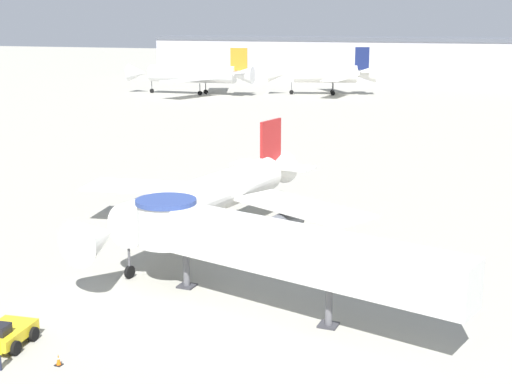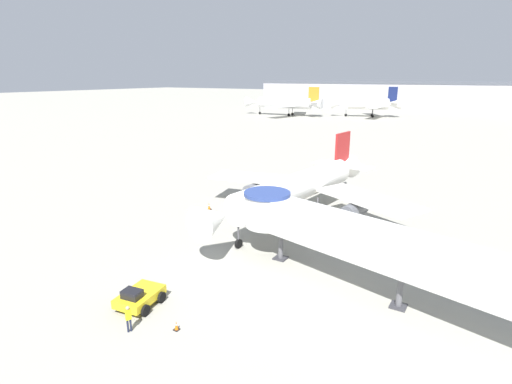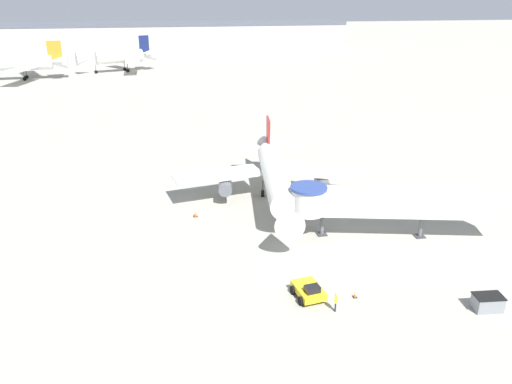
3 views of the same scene
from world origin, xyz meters
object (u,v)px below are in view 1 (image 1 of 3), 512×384
Objects in this scene: main_airplane at (211,196)px; background_jet_orange_tail at (194,74)px; jet_bridge at (264,245)px; background_jet_navy_tail at (327,74)px; traffic_cone_starboard_wing at (322,260)px; pushback_tug_yellow at (5,334)px; traffic_cone_apron_front at (58,360)px; traffic_cone_port_wing at (83,230)px.

background_jet_orange_tail is (-57.63, 108.85, 1.35)m from main_airplane.
jet_bridge is (9.36, -11.84, 0.45)m from main_airplane.
traffic_cone_starboard_wing is at bearing -1.88° from background_jet_navy_tail.
traffic_cone_starboard_wing is 0.03× the size of background_jet_navy_tail.
background_jet_navy_tail is at bearing 118.62° from jet_bridge.
background_jet_orange_tail is at bearing 104.64° from pushback_tug_yellow.
main_airplane is at bearing 95.90° from traffic_cone_apron_front.
traffic_cone_port_wing is (-8.81, 19.30, -0.33)m from pushback_tug_yellow.
background_jet_orange_tail reaches higher than traffic_cone_starboard_wing.
pushback_tug_yellow is at bearing 169.81° from traffic_cone_apron_front.
traffic_cone_apron_front is 21.78m from traffic_cone_starboard_wing.
jet_bridge is 33.35× the size of traffic_cone_starboard_wing.
background_jet_orange_tail is at bearing 112.85° from traffic_cone_port_wing.
pushback_tug_yellow is 5.90× the size of traffic_cone_apron_front.
traffic_cone_apron_front is 0.02× the size of background_jet_orange_tail.
background_jet_orange_tail is (-67.85, 111.49, 4.70)m from traffic_cone_starboard_wing.
main_airplane is 23.33m from traffic_cone_apron_front.
traffic_cone_port_wing is 20.76m from traffic_cone_starboard_wing.
background_jet_orange_tail is (-30.53, -11.89, -0.05)m from background_jet_navy_tail.
traffic_cone_starboard_wing reaches higher than traffic_cone_apron_front.
main_airplane is at bearing 15.47° from traffic_cone_port_wing.
pushback_tug_yellow reaches higher than traffic_cone_apron_front.
main_airplane is 123.76m from background_jet_navy_tail.
jet_bridge reaches higher than traffic_cone_port_wing.
background_jet_navy_tail reaches higher than pushback_tug_yellow.
background_jet_orange_tail is at bearing -87.42° from background_jet_navy_tail.
jet_bridge is at bearing 34.64° from pushback_tug_yellow.
background_jet_navy_tail is (-36.46, 132.59, 0.95)m from jet_bridge.
main_airplane is 11.08m from traffic_cone_starboard_wing.
jet_bridge is 37.59× the size of traffic_cone_apron_front.
traffic_cone_port_wing reaches higher than traffic_cone_starboard_wing.
jet_bridge reaches higher than traffic_cone_apron_front.
background_jet_navy_tail is at bearing 97.63° from traffic_cone_port_wing.
background_jet_orange_tail is at bearing 114.48° from traffic_cone_apron_front.
pushback_tug_yellow is at bearing 18.76° from background_jet_orange_tail.
main_airplane is at bearing 23.56° from background_jet_orange_tail.
main_airplane reaches higher than traffic_cone_port_wing.
traffic_cone_port_wing is (-12.91, 20.04, 0.11)m from traffic_cone_apron_front.
background_jet_orange_tail is at bearing 132.28° from jet_bridge.
background_jet_navy_tail reaches higher than jet_bridge.
background_jet_navy_tail reaches higher than main_airplane.
background_jet_orange_tail reaches higher than jet_bridge.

